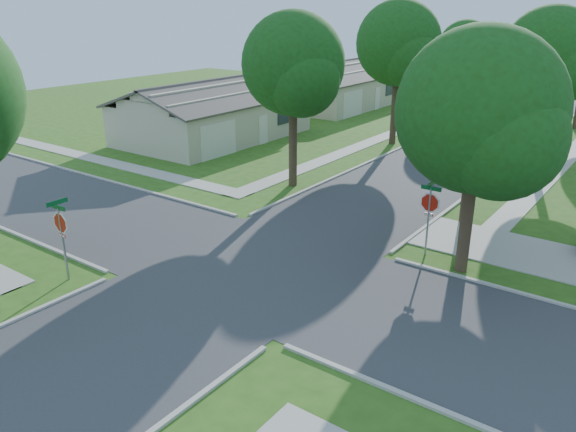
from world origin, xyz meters
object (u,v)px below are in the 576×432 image
(tree_w_far, at_px, (466,50))
(stop_sign_ne, at_px, (430,206))
(tree_ne_corner, at_px, (481,119))
(house_nw_far, at_px, (337,90))
(tree_e_mid, at_px, (550,59))
(car_curb_east, at_px, (500,154))
(tree_w_mid, at_px, (399,47))
(car_curb_west, at_px, (477,116))
(tree_e_near, at_px, (480,95))
(tree_w_near, at_px, (294,69))
(stop_sign_sw, at_px, (61,226))
(house_nw_near, at_px, (214,117))

(tree_w_far, bearing_deg, stop_sign_ne, -72.30)
(tree_ne_corner, relative_size, house_nw_far, 0.64)
(tree_e_mid, height_order, tree_w_far, tree_e_mid)
(car_curb_east, bearing_deg, tree_w_mid, 167.92)
(tree_w_mid, distance_m, house_nw_far, 16.56)
(car_curb_west, bearing_deg, stop_sign_ne, 107.60)
(tree_e_near, xyz_separation_m, car_curb_west, (-6.83, 21.83, -4.95))
(tree_w_near, bearing_deg, tree_w_far, 90.01)
(house_nw_far, height_order, car_curb_east, house_nw_far)
(stop_sign_sw, distance_m, tree_w_near, 14.30)
(tree_e_mid, xyz_separation_m, tree_w_mid, (-9.40, 0.00, 0.24))
(stop_sign_sw, xyz_separation_m, car_curb_west, (2.62, 35.53, -1.34))
(stop_sign_ne, xyz_separation_m, car_curb_east, (-1.50, 14.41, -1.23))
(tree_e_near, distance_m, tree_w_far, 26.71)
(tree_e_mid, relative_size, tree_w_near, 1.03)
(tree_w_far, bearing_deg, tree_e_near, -69.39)
(tree_e_near, distance_m, house_nw_near, 21.98)
(house_nw_near, bearing_deg, car_curb_east, 12.11)
(car_curb_west, bearing_deg, car_curb_east, 117.31)
(stop_sign_sw, relative_size, house_nw_near, 0.22)
(tree_e_mid, distance_m, house_nw_far, 23.95)
(tree_e_near, relative_size, tree_w_mid, 0.87)
(stop_sign_ne, relative_size, tree_w_near, 0.33)
(house_nw_near, bearing_deg, house_nw_far, 90.00)
(tree_w_far, bearing_deg, car_curb_east, -62.20)
(tree_w_near, bearing_deg, car_curb_west, 83.30)
(stop_sign_sw, relative_size, tree_w_mid, 0.31)
(car_curb_east, height_order, car_curb_west, car_curb_east)
(tree_e_near, relative_size, tree_w_near, 0.92)
(tree_w_near, xyz_separation_m, house_nw_far, (-11.35, 22.99, -4.60))
(tree_ne_corner, bearing_deg, stop_sign_sw, -141.16)
(tree_e_near, relative_size, car_curb_west, 1.73)
(tree_w_far, bearing_deg, stop_sign_sw, -90.07)
(stop_sign_ne, distance_m, house_nw_near, 23.12)
(stop_sign_sw, height_order, tree_ne_corner, tree_ne_corner)
(tree_e_near, relative_size, house_nw_far, 0.61)
(tree_w_far, bearing_deg, tree_w_near, -89.99)
(stop_sign_sw, height_order, car_curb_east, stop_sign_sw)
(tree_w_far, height_order, car_curb_west, tree_w_far)
(house_nw_far, relative_size, car_curb_west, 2.84)
(tree_w_near, relative_size, house_nw_far, 0.66)
(tree_w_mid, xyz_separation_m, house_nw_far, (-11.35, 10.99, -4.97))
(tree_w_far, distance_m, car_curb_west, 6.31)
(tree_e_mid, bearing_deg, tree_w_far, 125.90)
(house_nw_near, height_order, car_curb_east, house_nw_near)
(stop_sign_ne, bearing_deg, stop_sign_sw, -135.00)
(stop_sign_sw, xyz_separation_m, tree_e_near, (9.45, 13.71, 3.61))
(stop_sign_sw, bearing_deg, tree_w_mid, 89.87)
(tree_w_mid, distance_m, car_curb_east, 9.87)
(tree_w_near, distance_m, tree_w_mid, 12.01)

